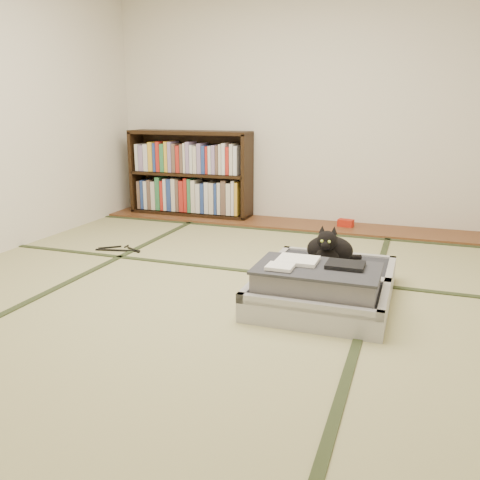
% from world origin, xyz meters
% --- Properties ---
extents(floor, '(4.50, 4.50, 0.00)m').
position_xyz_m(floor, '(0.00, 0.00, 0.00)').
color(floor, tan).
rests_on(floor, ground).
extents(wood_strip, '(4.00, 0.50, 0.02)m').
position_xyz_m(wood_strip, '(0.00, 2.00, 0.01)').
color(wood_strip, brown).
rests_on(wood_strip, ground).
extents(red_item, '(0.16, 0.11, 0.07)m').
position_xyz_m(red_item, '(0.57, 2.03, 0.06)').
color(red_item, '#B31D0E').
rests_on(red_item, wood_strip).
extents(room_shell, '(4.50, 4.50, 4.50)m').
position_xyz_m(room_shell, '(0.00, 0.00, 1.46)').
color(room_shell, white).
rests_on(room_shell, ground).
extents(tatami_borders, '(4.00, 4.50, 0.01)m').
position_xyz_m(tatami_borders, '(0.00, 0.49, 0.00)').
color(tatami_borders, '#2D381E').
rests_on(tatami_borders, ground).
extents(bookcase, '(1.36, 0.31, 0.92)m').
position_xyz_m(bookcase, '(-1.14, 2.07, 0.45)').
color(bookcase, black).
rests_on(bookcase, wood_strip).
extents(suitcase, '(0.80, 1.07, 0.32)m').
position_xyz_m(suitcase, '(0.72, -0.00, 0.11)').
color(suitcase, '#A8A7AC').
rests_on(suitcase, floor).
extents(cat, '(0.36, 0.36, 0.29)m').
position_xyz_m(cat, '(0.70, 0.28, 0.26)').
color(cat, black).
rests_on(cat, suitcase).
extents(cable_coil, '(0.11, 0.11, 0.03)m').
position_xyz_m(cable_coil, '(0.89, 0.31, 0.17)').
color(cable_coil, white).
rests_on(cable_coil, suitcase).
extents(hanger, '(0.40, 0.22, 0.01)m').
position_xyz_m(hanger, '(-1.11, 0.58, 0.01)').
color(hanger, black).
rests_on(hanger, floor).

